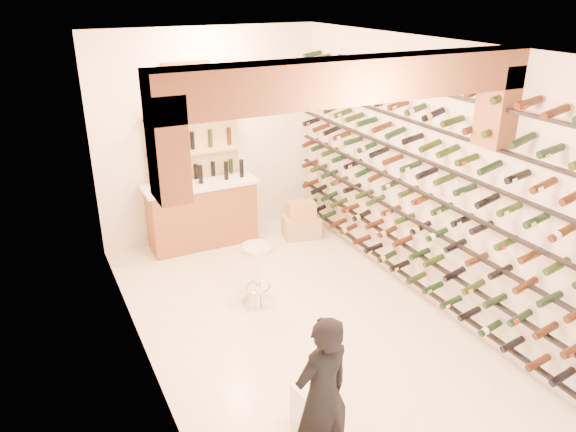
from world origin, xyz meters
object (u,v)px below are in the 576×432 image
object	(u,v)px
wine_rack	(414,183)
back_counter	(202,212)
chrome_barstool	(258,270)
white_stool	(316,407)
person	(322,395)
crate_lower	(301,227)

from	to	relation	value
wine_rack	back_counter	size ratio (longest dim) A/B	3.35
wine_rack	chrome_barstool	size ratio (longest dim) A/B	7.05
white_stool	back_counter	bearing A→B (deg)	85.77
wine_rack	chrome_barstool	xyz separation A→B (m)	(-1.77, 0.67, -1.08)
chrome_barstool	person	bearing A→B (deg)	-102.00
wine_rack	crate_lower	xyz separation A→B (m)	(-0.35, 2.20, -1.38)
person	chrome_barstool	bearing A→B (deg)	-111.99
back_counter	white_stool	size ratio (longest dim) A/B	3.97
back_counter	chrome_barstool	distance (m)	1.98
back_counter	crate_lower	xyz separation A→B (m)	(1.48, -0.45, -0.36)
wine_rack	back_counter	bearing A→B (deg)	124.66
person	crate_lower	world-z (taller)	person
white_stool	person	xyz separation A→B (m)	(-0.18, -0.40, 0.51)
back_counter	white_stool	xyz separation A→B (m)	(-0.31, -4.14, -0.32)
chrome_barstool	crate_lower	world-z (taller)	chrome_barstool
back_counter	person	xyz separation A→B (m)	(-0.48, -4.54, 0.19)
chrome_barstool	back_counter	bearing A→B (deg)	91.84
person	wine_rack	bearing A→B (deg)	-150.76
back_counter	person	world-z (taller)	person
wine_rack	chrome_barstool	world-z (taller)	wine_rack
white_stool	chrome_barstool	xyz separation A→B (m)	(0.37, 2.17, 0.25)
back_counter	chrome_barstool	world-z (taller)	back_counter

